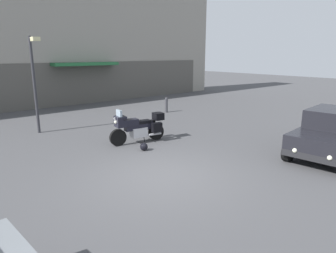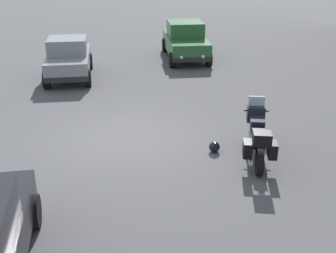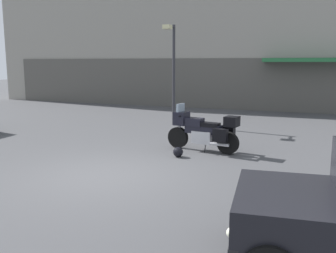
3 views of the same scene
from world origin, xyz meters
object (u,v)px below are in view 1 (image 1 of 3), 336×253
(streetlamp_curbside, at_px, (35,74))
(helmet, at_px, (144,147))
(bollard_curbside, at_px, (166,104))
(car_sedan_far, at_px, (336,132))
(motorcycle, at_px, (139,127))

(streetlamp_curbside, bearing_deg, helmet, -67.31)
(bollard_curbside, bearing_deg, car_sedan_far, -92.82)
(motorcycle, relative_size, helmet, 8.05)
(helmet, relative_size, bollard_curbside, 0.32)
(motorcycle, height_order, streetlamp_curbside, streetlamp_curbside)
(car_sedan_far, relative_size, bollard_curbside, 5.32)
(streetlamp_curbside, bearing_deg, bollard_curbside, 1.42)
(car_sedan_far, distance_m, streetlamp_curbside, 11.68)
(car_sedan_far, distance_m, bollard_curbside, 9.54)
(helmet, xyz_separation_m, streetlamp_curbside, (-2.03, 4.84, 2.39))
(motorcycle, distance_m, bollard_curbside, 6.29)
(helmet, xyz_separation_m, car_sedan_far, (4.77, -4.50, 0.64))
(helmet, relative_size, car_sedan_far, 0.06)
(helmet, distance_m, car_sedan_far, 6.59)
(bollard_curbside, bearing_deg, helmet, -136.20)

